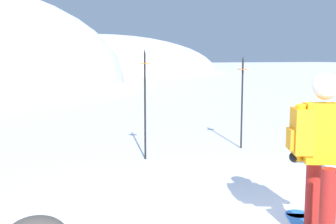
% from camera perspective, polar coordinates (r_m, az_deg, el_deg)
% --- Properties ---
extents(ridge_peak_far, '(30.27, 27.25, 9.68)m').
position_cam_1_polar(ridge_peak_far, '(54.17, -9.25, 5.33)').
color(ridge_peak_far, white).
rests_on(ridge_peak_far, ground).
extents(snowboarder_main, '(1.03, 1.65, 1.71)m').
position_cam_1_polar(snowboarder_main, '(4.31, 19.96, -5.54)').
color(snowboarder_main, blue).
rests_on(snowboarder_main, ground).
extents(piste_marker_near, '(0.20, 0.20, 1.89)m').
position_cam_1_polar(piste_marker_near, '(8.63, 10.13, 2.15)').
color(piste_marker_near, black).
rests_on(piste_marker_near, ground).
extents(piste_marker_far, '(0.20, 0.20, 2.02)m').
position_cam_1_polar(piste_marker_far, '(7.55, -3.18, 2.05)').
color(piste_marker_far, black).
rests_on(piste_marker_far, ground).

